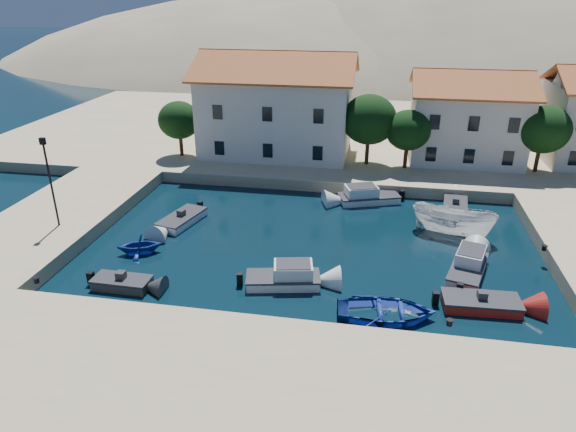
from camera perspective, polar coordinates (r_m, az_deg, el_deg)
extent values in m
plane|color=black|center=(26.73, -0.29, -12.98)|extent=(400.00, 400.00, 0.00)
cube|color=tan|center=(21.97, -3.35, -21.21)|extent=(52.00, 12.00, 1.00)
cube|color=tan|center=(41.57, -24.22, -0.24)|extent=(8.00, 20.00, 1.00)
cube|color=tan|center=(61.04, 8.19, 8.98)|extent=(80.00, 36.00, 1.00)
ellipsoid|color=gray|center=(136.57, 4.06, 8.63)|extent=(198.00, 126.00, 72.00)
ellipsoid|color=gray|center=(159.53, 21.27, 7.45)|extent=(220.00, 176.00, 99.00)
cube|color=silver|center=(51.25, -1.21, 11.23)|extent=(14.00, 9.00, 7.50)
pyramid|color=brown|center=(50.40, -1.26, 16.61)|extent=(14.70, 9.45, 2.20)
cube|color=silver|center=(52.00, 19.16, 9.55)|extent=(10.00, 8.00, 6.50)
pyramid|color=brown|center=(51.21, 19.80, 14.03)|extent=(10.50, 8.40, 1.80)
cylinder|color=#382314|center=(51.61, -11.80, 7.96)|extent=(0.36, 0.36, 2.50)
ellipsoid|color=black|center=(51.05, -12.01, 10.38)|extent=(4.00, 4.00, 3.60)
cylinder|color=#382314|center=(48.44, 8.80, 7.44)|extent=(0.36, 0.36, 3.00)
ellipsoid|color=black|center=(47.75, 9.01, 10.55)|extent=(5.00, 5.00, 4.50)
cylinder|color=#382314|center=(48.09, 12.95, 6.68)|extent=(0.36, 0.36, 2.50)
ellipsoid|color=black|center=(47.49, 13.20, 9.27)|extent=(4.00, 4.00, 3.60)
cylinder|color=#382314|center=(50.93, 25.99, 5.95)|extent=(0.36, 0.36, 2.75)
ellipsoid|color=black|center=(50.32, 26.50, 8.61)|extent=(4.60, 4.60, 4.14)
cylinder|color=black|center=(38.01, -24.82, 3.19)|extent=(0.14, 0.14, 6.00)
cube|color=black|center=(37.17, -25.62, 7.51)|extent=(0.35, 0.25, 0.45)
cylinder|color=black|center=(32.08, -26.17, -6.44)|extent=(0.36, 0.36, 0.30)
cylinder|color=black|center=(26.72, 17.51, -11.24)|extent=(0.36, 0.36, 0.30)
cylinder|color=black|center=(36.04, 26.59, -3.20)|extent=(0.36, 0.36, 0.30)
cube|color=#303035|center=(31.78, -17.94, -7.17)|extent=(3.32, 1.52, 0.90)
cube|color=#303035|center=(31.62, -18.02, -6.66)|extent=(3.40, 1.55, 0.10)
cube|color=#303035|center=(31.51, -18.07, -6.31)|extent=(0.51, 0.51, 0.50)
cube|color=white|center=(30.52, -0.55, -7.24)|extent=(4.52, 2.62, 0.90)
cube|color=#303035|center=(30.35, -0.55, -6.71)|extent=(4.63, 2.68, 0.10)
cube|color=white|center=(30.16, -0.56, -6.11)|extent=(2.51, 1.96, 0.90)
imported|color=#1B3696|center=(28.38, 10.81, -11.00)|extent=(5.54, 4.20, 1.08)
cube|color=maroon|center=(30.39, 20.63, -9.14)|extent=(4.13, 2.00, 0.90)
cube|color=#303035|center=(30.21, 20.72, -8.61)|extent=(4.23, 2.04, 0.10)
cube|color=#303035|center=(30.10, 20.78, -8.26)|extent=(0.52, 0.52, 0.50)
cube|color=white|center=(33.42, 19.30, -5.76)|extent=(3.01, 4.77, 0.90)
cube|color=#303035|center=(33.27, 19.38, -5.26)|extent=(3.08, 4.88, 0.10)
cube|color=white|center=(33.10, 19.47, -4.70)|extent=(2.15, 2.69, 0.90)
imported|color=white|center=(38.40, 17.69, -1.97)|extent=(6.28, 3.99, 2.27)
cube|color=white|center=(42.49, 18.07, 0.89)|extent=(2.21, 3.95, 0.90)
cube|color=#303035|center=(42.37, 18.12, 1.30)|extent=(2.26, 4.04, 0.10)
cube|color=#303035|center=(42.29, 18.16, 1.58)|extent=(0.56, 0.56, 0.50)
imported|color=#1B3696|center=(35.50, -16.07, -3.95)|extent=(3.58, 3.37, 1.51)
cube|color=white|center=(39.07, -11.71, -0.43)|extent=(2.78, 4.46, 0.90)
cube|color=#303035|center=(38.94, -11.75, 0.02)|extent=(2.84, 4.56, 0.10)
cube|color=#303035|center=(38.85, -11.77, 0.31)|extent=(0.61, 0.61, 0.50)
cube|color=white|center=(42.61, 8.96, 1.89)|extent=(5.15, 3.50, 0.90)
cube|color=#303035|center=(42.49, 8.99, 2.30)|extent=(5.27, 3.58, 0.10)
cube|color=white|center=(42.35, 9.02, 2.77)|extent=(2.95, 2.46, 0.90)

